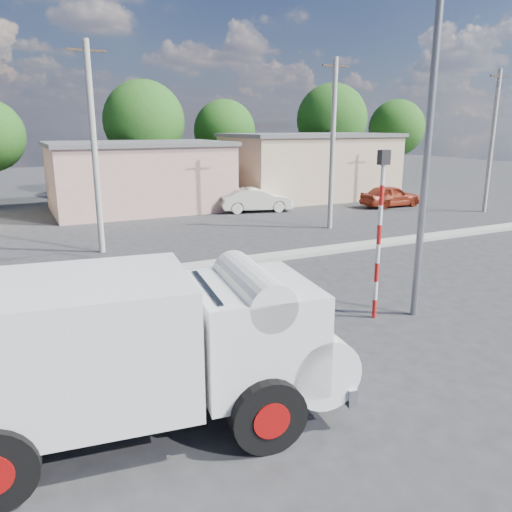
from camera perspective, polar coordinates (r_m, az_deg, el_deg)
name	(u,v)px	position (r m, az deg, el deg)	size (l,w,h in m)	color
ground_plane	(300,366)	(10.84, 5.03, -12.40)	(120.00, 120.00, 0.00)	#2B2B2D
median	(181,269)	(17.67, -8.55, -1.44)	(40.00, 0.80, 0.16)	#99968E
truck	(145,346)	(8.31, -12.61, -10.01)	(6.82, 3.29, 2.71)	black
bicycle	(254,329)	(11.41, -0.26, -8.37)	(0.61, 1.75, 0.92)	black
cyclist	(254,314)	(11.27, -0.26, -6.61)	(0.61, 0.40, 1.67)	white
car_cream	(256,200)	(29.64, -0.02, 6.44)	(1.48, 4.25, 1.40)	beige
car_red	(391,196)	(32.60, 15.12, 6.64)	(1.59, 3.95, 1.35)	maroon
traffic_pole	(380,221)	(12.98, 13.98, 3.88)	(0.28, 0.18, 4.36)	red
streetlight	(425,124)	(13.19, 18.71, 14.08)	(2.34, 0.22, 9.00)	slate
building_row	(124,175)	(30.96, -14.89, 8.98)	(37.80, 7.30, 4.44)	beige
tree_row	(188,126)	(38.83, -7.76, 14.55)	(51.24, 7.43, 8.42)	#38281E
utility_poles	(221,147)	(21.88, -4.00, 12.37)	(35.40, 0.24, 8.00)	#99968E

